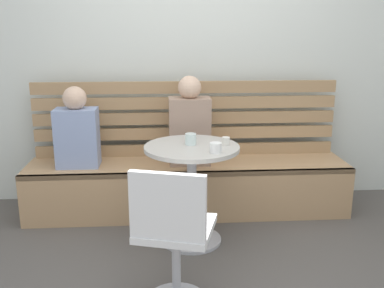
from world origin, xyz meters
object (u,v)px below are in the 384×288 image
at_px(white_chair, 173,234).
at_px(person_child_left, 77,132).
at_px(person_adult, 190,125).
at_px(cup_espresso_small, 226,141).
at_px(cup_ceramic_white, 216,148).
at_px(cup_glass_short, 191,139).
at_px(cafe_table, 192,175).
at_px(booth_bench, 188,187).

distance_m(white_chair, person_child_left, 1.56).
bearing_deg(person_adult, white_chair, -97.38).
xyz_separation_m(cup_espresso_small, cup_ceramic_white, (-0.10, -0.21, 0.01)).
bearing_deg(person_child_left, cup_ceramic_white, -34.81).
bearing_deg(cup_glass_short, cafe_table, -82.97).
bearing_deg(cup_espresso_small, booth_bench, 114.30).
bearing_deg(cafe_table, booth_bench, 89.46).
bearing_deg(cup_espresso_small, cup_glass_short, 175.38).
bearing_deg(white_chair, person_child_left, 118.88).
bearing_deg(cup_espresso_small, person_adult, 112.97).
relative_size(cafe_table, person_adult, 1.00).
xyz_separation_m(booth_bench, cup_glass_short, (-0.01, -0.51, 0.56)).
relative_size(person_child_left, cup_ceramic_white, 8.26).
xyz_separation_m(cup_glass_short, cup_espresso_small, (0.25, -0.02, -0.01)).
xyz_separation_m(booth_bench, cup_ceramic_white, (0.14, -0.74, 0.55)).
relative_size(booth_bench, cafe_table, 3.65).
bearing_deg(cup_ceramic_white, cup_espresso_small, 64.50).
bearing_deg(person_adult, cup_glass_short, -92.74).
xyz_separation_m(booth_bench, cafe_table, (-0.01, -0.55, 0.30)).
relative_size(person_adult, cup_glass_short, 9.21).
distance_m(person_adult, cup_glass_short, 0.51).
relative_size(cup_glass_short, cup_espresso_small, 1.43).
distance_m(booth_bench, cafe_table, 0.63).
height_order(booth_bench, person_adult, person_adult).
distance_m(cafe_table, cup_espresso_small, 0.35).
bearing_deg(booth_bench, person_child_left, -179.16).
distance_m(cup_glass_short, cup_espresso_small, 0.25).
relative_size(cup_espresso_small, cup_ceramic_white, 0.70).
relative_size(cup_glass_short, cup_ceramic_white, 1.00).
bearing_deg(white_chair, cafe_table, 79.07).
xyz_separation_m(person_adult, cup_ceramic_white, (0.13, -0.74, 0.01)).
bearing_deg(cup_ceramic_white, person_adult, 99.69).
xyz_separation_m(person_child_left, cup_espresso_small, (1.15, -0.52, 0.04)).
distance_m(cafe_table, cup_ceramic_white, 0.35).
bearing_deg(person_adult, cafe_table, -92.06).
bearing_deg(booth_bench, cup_ceramic_white, -79.21).
relative_size(cafe_table, cup_espresso_small, 13.21).
bearing_deg(white_chair, cup_espresso_small, 64.11).
bearing_deg(person_child_left, white_chair, -61.12).
height_order(cup_glass_short, cup_espresso_small, cup_glass_short).
bearing_deg(person_child_left, cup_glass_short, -29.13).
xyz_separation_m(cafe_table, cup_ceramic_white, (0.15, -0.19, 0.26)).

